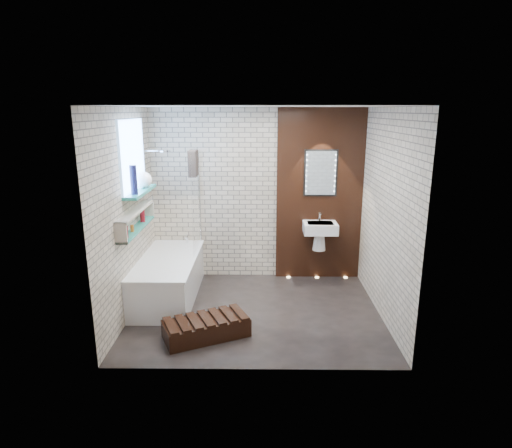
{
  "coord_description": "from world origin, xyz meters",
  "views": [
    {
      "loc": [
        0.06,
        -5.19,
        2.56
      ],
      "look_at": [
        0.0,
        0.15,
        1.15
      ],
      "focal_mm": 30.37,
      "sensor_mm": 36.0,
      "label": 1
    }
  ],
  "objects_px": {
    "led_mirror": "(321,173)",
    "walnut_step": "(206,328)",
    "bathtub": "(169,278)",
    "washbasin": "(320,232)",
    "bath_screen": "(196,202)"
  },
  "relations": [
    {
      "from": "bath_screen",
      "to": "washbasin",
      "type": "xyz_separation_m",
      "value": [
        1.82,
        0.18,
        -0.49
      ]
    },
    {
      "from": "bathtub",
      "to": "led_mirror",
      "type": "height_order",
      "value": "led_mirror"
    },
    {
      "from": "led_mirror",
      "to": "walnut_step",
      "type": "xyz_separation_m",
      "value": [
        -1.52,
        -1.88,
        -1.54
      ]
    },
    {
      "from": "bath_screen",
      "to": "walnut_step",
      "type": "bearing_deg",
      "value": -78.93
    },
    {
      "from": "washbasin",
      "to": "walnut_step",
      "type": "xyz_separation_m",
      "value": [
        -1.52,
        -1.72,
        -0.68
      ]
    },
    {
      "from": "bath_screen",
      "to": "led_mirror",
      "type": "bearing_deg",
      "value": 10.66
    },
    {
      "from": "bath_screen",
      "to": "walnut_step",
      "type": "xyz_separation_m",
      "value": [
        0.3,
        -1.54,
        -1.17
      ]
    },
    {
      "from": "led_mirror",
      "to": "walnut_step",
      "type": "bearing_deg",
      "value": -128.89
    },
    {
      "from": "bathtub",
      "to": "washbasin",
      "type": "distance_m",
      "value": 2.32
    },
    {
      "from": "washbasin",
      "to": "bath_screen",
      "type": "bearing_deg",
      "value": -174.22
    },
    {
      "from": "bathtub",
      "to": "walnut_step",
      "type": "xyz_separation_m",
      "value": [
        0.66,
        -1.1,
        -0.18
      ]
    },
    {
      "from": "washbasin",
      "to": "walnut_step",
      "type": "height_order",
      "value": "washbasin"
    },
    {
      "from": "bathtub",
      "to": "walnut_step",
      "type": "relative_size",
      "value": 1.81
    },
    {
      "from": "bathtub",
      "to": "walnut_step",
      "type": "bearing_deg",
      "value": -59.18
    },
    {
      "from": "bath_screen",
      "to": "led_mirror",
      "type": "xyz_separation_m",
      "value": [
        1.82,
        0.34,
        0.37
      ]
    }
  ]
}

